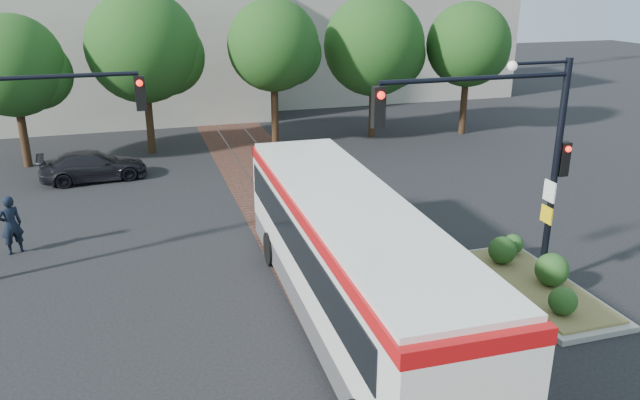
{
  "coord_description": "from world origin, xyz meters",
  "views": [
    {
      "loc": [
        -5.27,
        -13.84,
        8.01
      ],
      "look_at": [
        0.01,
        3.45,
        1.6
      ],
      "focal_mm": 35.0,
      "sensor_mm": 36.0,
      "label": 1
    }
  ],
  "objects": [
    {
      "name": "ground",
      "position": [
        0.0,
        0.0,
        0.0
      ],
      "size": [
        120.0,
        120.0,
        0.0
      ],
      "primitive_type": "plane",
      "color": "black",
      "rests_on": "ground"
    },
    {
      "name": "trackbed",
      "position": [
        0.0,
        4.0,
        0.01
      ],
      "size": [
        3.6,
        40.0,
        0.02
      ],
      "color": "#512E25",
      "rests_on": "ground"
    },
    {
      "name": "tree_row",
      "position": [
        1.21,
        16.42,
        4.85
      ],
      "size": [
        26.4,
        5.6,
        7.67
      ],
      "color": "#382314",
      "rests_on": "ground"
    },
    {
      "name": "warehouses",
      "position": [
        -0.53,
        28.75,
        3.81
      ],
      "size": [
        40.0,
        13.0,
        8.0
      ],
      "color": "#ADA899",
      "rests_on": "ground"
    },
    {
      "name": "city_bus",
      "position": [
        -0.62,
        -1.05,
        1.79
      ],
      "size": [
        2.82,
        12.05,
        3.21
      ],
      "rotation": [
        0.0,
        0.0,
        -0.02
      ],
      "color": "#434345",
      "rests_on": "ground"
    },
    {
      "name": "traffic_island",
      "position": [
        4.82,
        -0.9,
        0.33
      ],
      "size": [
        2.2,
        5.2,
        1.13
      ],
      "color": "gray",
      "rests_on": "ground"
    },
    {
      "name": "signal_pole_main",
      "position": [
        3.86,
        -0.81,
        4.16
      ],
      "size": [
        5.49,
        0.46,
        6.0
      ],
      "color": "black",
      "rests_on": "ground"
    },
    {
      "name": "signal_pole_left",
      "position": [
        -8.37,
        4.0,
        3.86
      ],
      "size": [
        4.99,
        0.34,
        6.0
      ],
      "color": "black",
      "rests_on": "ground"
    },
    {
      "name": "officer",
      "position": [
        -9.15,
        5.84,
        0.93
      ],
      "size": [
        0.81,
        0.7,
        1.86
      ],
      "primitive_type": "imported",
      "rotation": [
        0.0,
        0.0,
        3.6
      ],
      "color": "black",
      "rests_on": "ground"
    },
    {
      "name": "parked_car",
      "position": [
        -7.05,
        12.97,
        0.62
      ],
      "size": [
        4.45,
        2.16,
        1.25
      ],
      "primitive_type": "imported",
      "rotation": [
        0.0,
        0.0,
        1.67
      ],
      "color": "black",
      "rests_on": "ground"
    }
  ]
}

